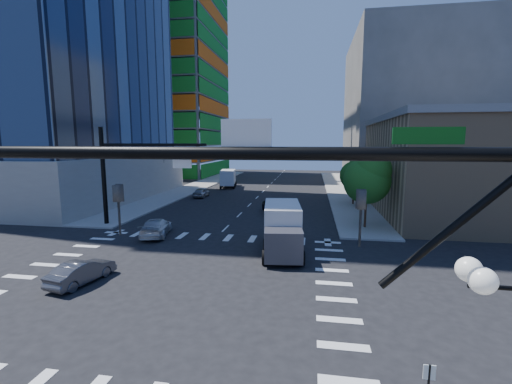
# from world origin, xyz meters

# --- Properties ---
(ground) EXTENTS (160.00, 160.00, 0.00)m
(ground) POSITION_xyz_m (0.00, 0.00, 0.00)
(ground) COLOR black
(ground) RESTS_ON ground
(road_markings) EXTENTS (20.00, 20.00, 0.01)m
(road_markings) POSITION_xyz_m (0.00, 0.00, 0.01)
(road_markings) COLOR silver
(road_markings) RESTS_ON ground
(sidewalk_ne) EXTENTS (5.00, 60.00, 0.15)m
(sidewalk_ne) POSITION_xyz_m (12.50, 40.00, 0.07)
(sidewalk_ne) COLOR gray
(sidewalk_ne) RESTS_ON ground
(sidewalk_nw) EXTENTS (5.00, 60.00, 0.15)m
(sidewalk_nw) POSITION_xyz_m (-12.50, 40.00, 0.07)
(sidewalk_nw) COLOR gray
(sidewalk_nw) RESTS_ON ground
(construction_building) EXTENTS (25.16, 34.50, 70.60)m
(construction_building) POSITION_xyz_m (-27.41, 61.93, 24.61)
(construction_building) COLOR slate
(construction_building) RESTS_ON ground
(commercial_building) EXTENTS (20.50, 22.50, 10.60)m
(commercial_building) POSITION_xyz_m (25.00, 22.00, 5.31)
(commercial_building) COLOR tan
(commercial_building) RESTS_ON ground
(bg_building_ne) EXTENTS (24.00, 30.00, 28.00)m
(bg_building_ne) POSITION_xyz_m (27.00, 55.00, 14.00)
(bg_building_ne) COLOR #5F5B56
(bg_building_ne) RESTS_ON ground
(signal_mast_se) EXTENTS (10.51, 2.48, 9.00)m
(signal_mast_se) POSITION_xyz_m (10.60, -11.50, 5.01)
(signal_mast_se) COLOR black
(signal_mast_se) RESTS_ON sidewalk_se
(signal_mast_nw) EXTENTS (10.20, 0.40, 9.00)m
(signal_mast_nw) POSITION_xyz_m (-10.00, 11.50, 5.49)
(signal_mast_nw) COLOR black
(signal_mast_nw) RESTS_ON sidewalk_nw
(tree_south) EXTENTS (4.16, 4.16, 6.82)m
(tree_south) POSITION_xyz_m (12.63, 13.90, 4.69)
(tree_south) COLOR #382316
(tree_south) RESTS_ON sidewalk_ne
(tree_north) EXTENTS (3.54, 3.52, 5.78)m
(tree_north) POSITION_xyz_m (12.93, 25.90, 3.99)
(tree_north) COLOR #382316
(tree_north) RESTS_ON sidewalk_ne
(car_nb_far) EXTENTS (3.76, 5.59, 1.42)m
(car_nb_far) POSITION_xyz_m (3.76, 19.52, 0.71)
(car_nb_far) COLOR black
(car_nb_far) RESTS_ON ground
(car_sb_near) EXTENTS (3.09, 5.27, 1.43)m
(car_sb_near) POSITION_xyz_m (-5.15, 8.73, 0.72)
(car_sb_near) COLOR silver
(car_sb_near) RESTS_ON ground
(car_sb_mid) EXTENTS (1.60, 3.90, 1.32)m
(car_sb_mid) POSITION_xyz_m (-7.95, 29.04, 0.66)
(car_sb_mid) COLOR #929499
(car_sb_mid) RESTS_ON ground
(car_sb_cross) EXTENTS (2.07, 4.08, 1.28)m
(car_sb_cross) POSITION_xyz_m (-4.84, -1.15, 0.64)
(car_sb_cross) COLOR #4C4C51
(car_sb_cross) RESTS_ON ground
(box_truck_near) EXTENTS (3.40, 6.62, 3.33)m
(box_truck_near) POSITION_xyz_m (5.71, 5.88, 1.48)
(box_truck_near) COLOR black
(box_truck_near) RESTS_ON ground
(box_truck_far) EXTENTS (3.40, 6.20, 3.08)m
(box_truck_far) POSITION_xyz_m (-6.78, 40.50, 1.36)
(box_truck_far) COLOR black
(box_truck_far) RESTS_ON ground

